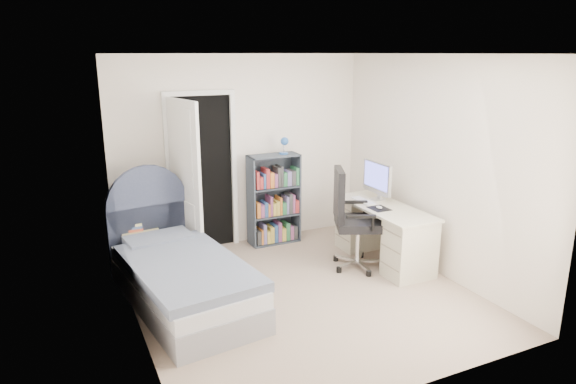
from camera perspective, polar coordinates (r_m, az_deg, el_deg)
name	(u,v)px	position (r m, az deg, el deg)	size (l,w,h in m)	color
room_shell	(303,181)	(5.20, 1.67, 1.19)	(3.50, 3.70, 2.60)	gray
door	(191,178)	(6.37, -10.72, 1.58)	(0.92, 0.82, 2.06)	black
bed	(180,275)	(5.48, -11.87, -9.03)	(1.23, 2.19, 1.28)	gray
nightstand	(139,238)	(6.30, -16.26, -4.95)	(0.42, 0.42, 0.61)	#C9BA7C
floor_lamp	(194,208)	(6.56, -10.39, -1.80)	(0.22, 0.22, 1.51)	silver
bookcase	(275,202)	(6.90, -1.47, -1.17)	(0.68, 0.29, 1.44)	#3C4552
desk	(383,231)	(6.43, 10.52, -4.28)	(0.58, 1.46, 1.20)	beige
office_chair	(351,214)	(6.11, 6.99, -2.46)	(0.71, 0.71, 1.21)	silver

